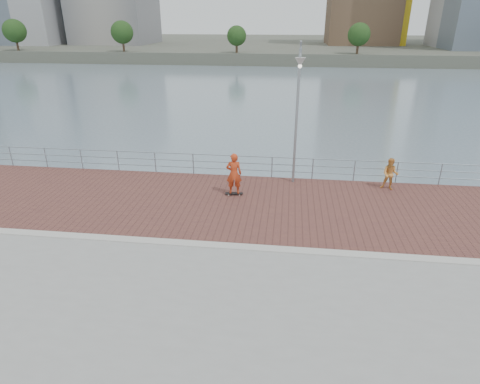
# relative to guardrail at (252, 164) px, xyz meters

# --- Properties ---
(water) EXTENTS (400.00, 400.00, 0.00)m
(water) POSITION_rel_guardrail_xyz_m (-0.00, -7.00, -2.69)
(water) COLOR slate
(water) RESTS_ON ground
(seawall) EXTENTS (40.00, 24.00, 2.00)m
(seawall) POSITION_rel_guardrail_xyz_m (-0.00, -12.00, -1.69)
(seawall) COLOR gray
(seawall) RESTS_ON ground
(brick_lane) EXTENTS (40.00, 6.80, 0.02)m
(brick_lane) POSITION_rel_guardrail_xyz_m (-0.00, -3.40, -0.68)
(brick_lane) COLOR brown
(brick_lane) RESTS_ON seawall
(curb) EXTENTS (40.00, 0.40, 0.06)m
(curb) POSITION_rel_guardrail_xyz_m (-0.00, -7.00, -0.66)
(curb) COLOR #B7B5AD
(curb) RESTS_ON seawall
(far_shore) EXTENTS (320.00, 95.00, 2.50)m
(far_shore) POSITION_rel_guardrail_xyz_m (-0.00, 115.50, -1.44)
(far_shore) COLOR #4C5142
(far_shore) RESTS_ON ground
(guardrail) EXTENTS (39.06, 0.06, 1.13)m
(guardrail) POSITION_rel_guardrail_xyz_m (0.00, 0.00, 0.00)
(guardrail) COLOR #8C9EA8
(guardrail) RESTS_ON brick_lane
(street_lamp) EXTENTS (0.46, 1.35, 6.37)m
(street_lamp) POSITION_rel_guardrail_xyz_m (2.12, -0.97, 3.84)
(street_lamp) COLOR gray
(street_lamp) RESTS_ON brick_lane
(skateboard) EXTENTS (0.83, 0.31, 0.09)m
(skateboard) POSITION_rel_guardrail_xyz_m (-0.59, -2.47, -0.60)
(skateboard) COLOR black
(skateboard) RESTS_ON brick_lane
(skateboarder) EXTENTS (0.76, 0.55, 1.94)m
(skateboarder) POSITION_rel_guardrail_xyz_m (-0.59, -2.47, 0.38)
(skateboarder) COLOR red
(skateboarder) RESTS_ON skateboard
(bystander) EXTENTS (0.90, 0.80, 1.54)m
(bystander) POSITION_rel_guardrail_xyz_m (6.65, -0.89, 0.10)
(bystander) COLOR gold
(bystander) RESTS_ON brick_lane
(shoreline_trees) EXTENTS (169.99, 5.00, 6.66)m
(shoreline_trees) POSITION_rel_guardrail_xyz_m (20.14, 70.00, 3.73)
(shoreline_trees) COLOR #473323
(shoreline_trees) RESTS_ON far_shore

